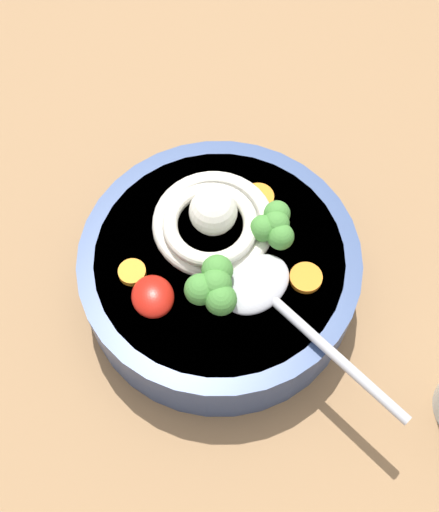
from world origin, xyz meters
TOP-DOWN VIEW (x-y plane):
  - table_slab at (0.00, 0.00)cm, footprint 93.70×93.70cm
  - soup_bowl at (1.20, -3.12)cm, footprint 23.20×23.20cm
  - noodle_pile at (-1.33, -2.93)cm, footprint 11.07×10.85cm
  - soup_spoon at (6.04, -0.63)cm, footprint 16.85×10.89cm
  - chili_sauce_dollop at (3.46, -9.22)cm, footprint 3.67×3.31cm
  - broccoli_floret_rear at (4.70, -4.67)cm, footprint 4.81×4.14cm
  - broccoli_floret_center at (0.94, 1.50)cm, footprint 4.24×3.65cm
  - carrot_slice_near_spoon at (5.21, 2.81)cm, footprint 2.61×2.61cm
  - carrot_slice_beside_noodles at (-3.10, 1.65)cm, footprint 2.66×2.66cm
  - carrot_slice_beside_chili at (0.69, -10.24)cm, footprint 2.22×2.22cm

SIDE VIEW (x-z plane):
  - table_slab at x=0.00cm, z-range 0.00..2.89cm
  - soup_bowl at x=1.20cm, z-range 2.99..9.02cm
  - carrot_slice_beside_noodles at x=-3.10cm, z-range 8.92..9.32cm
  - carrot_slice_near_spoon at x=5.21cm, z-range 8.92..9.42cm
  - carrot_slice_beside_chili at x=0.69cm, z-range 8.92..9.50cm
  - soup_spoon at x=6.04cm, z-range 8.92..10.52cm
  - chili_sauce_dollop at x=3.46cm, z-range 8.92..10.57cm
  - noodle_pile at x=-1.33cm, z-range 8.08..12.53cm
  - broccoli_floret_center at x=0.94cm, z-range 9.34..12.69cm
  - broccoli_floret_rear at x=4.70cm, z-range 9.40..13.20cm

